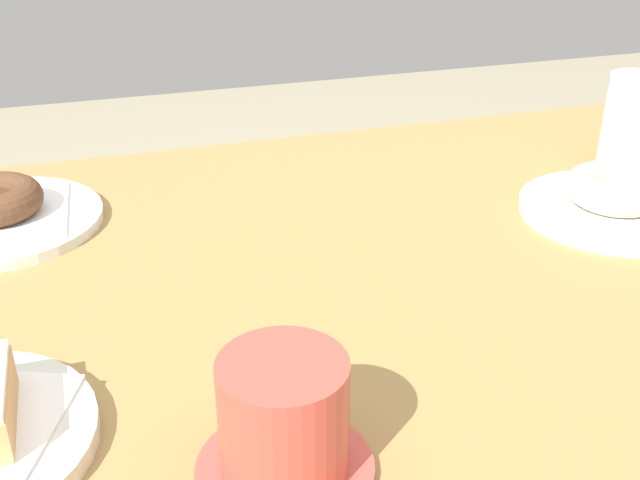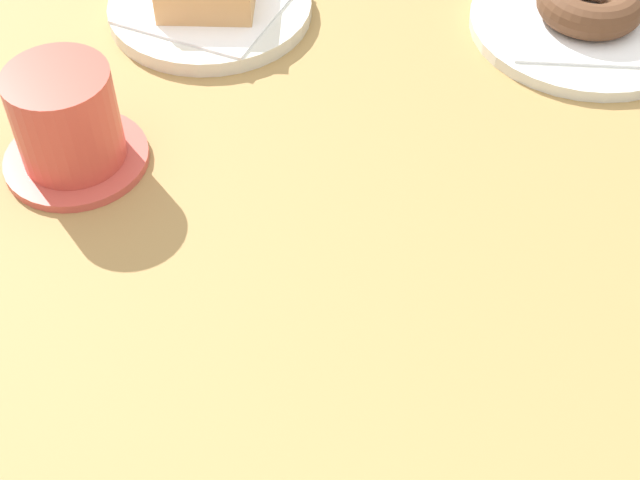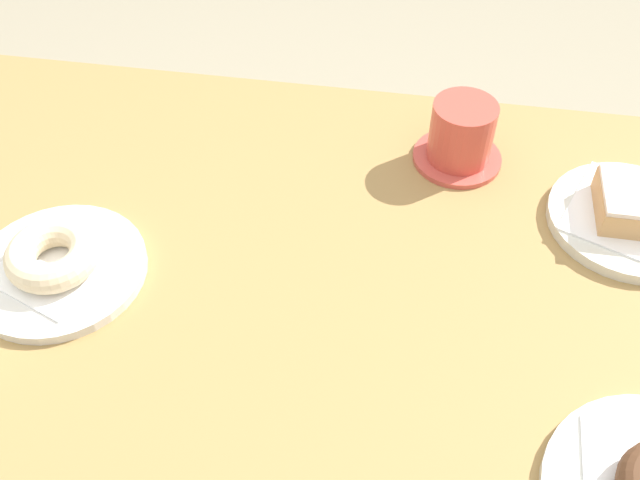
{
  "view_description": "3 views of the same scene",
  "coord_description": "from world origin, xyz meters",
  "px_view_note": "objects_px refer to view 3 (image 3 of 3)",
  "views": [
    {
      "loc": [
        -0.34,
        -0.64,
        1.09
      ],
      "look_at": [
        -0.15,
        -0.02,
        0.75
      ],
      "focal_mm": 44.06,
      "sensor_mm": 36.0,
      "label": 1
    },
    {
      "loc": [
        0.31,
        -0.03,
        1.23
      ],
      "look_at": [
        -0.14,
        -0.04,
        0.73
      ],
      "focal_mm": 50.77,
      "sensor_mm": 36.0,
      "label": 2
    },
    {
      "loc": [
        -0.18,
        0.52,
        1.35
      ],
      "look_at": [
        -0.09,
        -0.03,
        0.75
      ],
      "focal_mm": 39.9,
      "sensor_mm": 36.0,
      "label": 3
    }
  ],
  "objects_px": {
    "plate_glazed_square": "(629,220)",
    "donut_sugar_ring": "(53,255)",
    "plate_sugar_ring": "(59,270)",
    "coffee_cup": "(461,135)",
    "donut_glazed_square": "(637,203)"
  },
  "relations": [
    {
      "from": "donut_glazed_square",
      "to": "plate_glazed_square",
      "type": "bearing_deg",
      "value": 0.0
    },
    {
      "from": "donut_sugar_ring",
      "to": "coffee_cup",
      "type": "distance_m",
      "value": 0.54
    },
    {
      "from": "coffee_cup",
      "to": "plate_glazed_square",
      "type": "bearing_deg",
      "value": 157.79
    },
    {
      "from": "donut_glazed_square",
      "to": "donut_sugar_ring",
      "type": "distance_m",
      "value": 0.7
    },
    {
      "from": "plate_glazed_square",
      "to": "donut_glazed_square",
      "type": "relative_size",
      "value": 2.2
    },
    {
      "from": "donut_glazed_square",
      "to": "coffee_cup",
      "type": "height_order",
      "value": "coffee_cup"
    },
    {
      "from": "donut_glazed_square",
      "to": "coffee_cup",
      "type": "relative_size",
      "value": 0.76
    },
    {
      "from": "plate_glazed_square",
      "to": "donut_sugar_ring",
      "type": "height_order",
      "value": "donut_sugar_ring"
    },
    {
      "from": "coffee_cup",
      "to": "donut_glazed_square",
      "type": "bearing_deg",
      "value": 157.79
    },
    {
      "from": "plate_sugar_ring",
      "to": "plate_glazed_square",
      "type": "bearing_deg",
      "value": -164.03
    },
    {
      "from": "plate_glazed_square",
      "to": "plate_sugar_ring",
      "type": "relative_size",
      "value": 0.98
    },
    {
      "from": "plate_sugar_ring",
      "to": "coffee_cup",
      "type": "height_order",
      "value": "coffee_cup"
    },
    {
      "from": "donut_glazed_square",
      "to": "donut_sugar_ring",
      "type": "height_order",
      "value": "donut_glazed_square"
    },
    {
      "from": "coffee_cup",
      "to": "plate_sugar_ring",
      "type": "bearing_deg",
      "value": 31.63
    },
    {
      "from": "donut_glazed_square",
      "to": "plate_sugar_ring",
      "type": "height_order",
      "value": "donut_glazed_square"
    }
  ]
}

